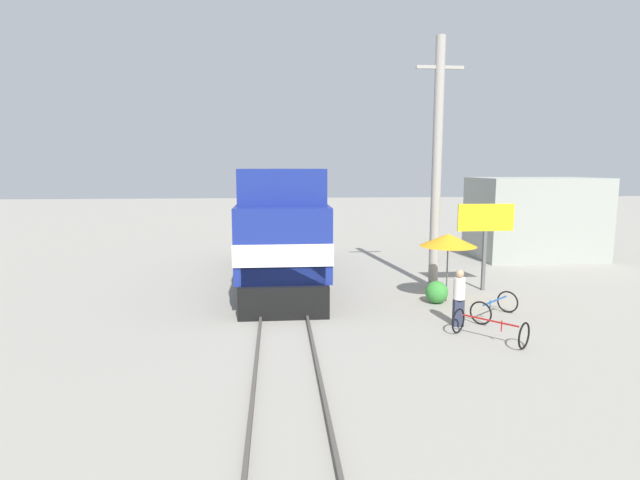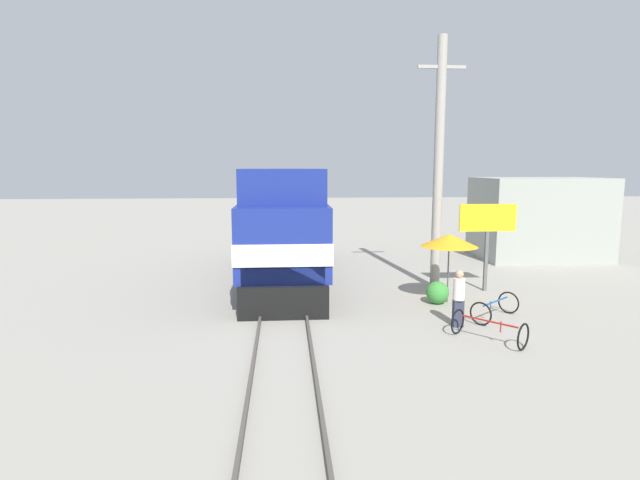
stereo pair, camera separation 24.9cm
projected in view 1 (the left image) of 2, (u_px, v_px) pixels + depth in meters
The scene contains 12 objects.
ground_plane at pixel (283, 302), 17.47m from camera, with size 120.00×120.00×0.00m, color gray.
rail_near at pixel (263, 301), 17.39m from camera, with size 0.08×41.32×0.15m, color #4C4742.
rail_far at pixel (304, 300), 17.52m from camera, with size 0.08×41.32×0.15m, color #4C4742.
locomotive at pixel (281, 235), 20.76m from camera, with size 3.12×12.29×4.64m.
utility_pole at pixel (437, 164), 19.00m from camera, with size 1.80×0.37×9.50m.
vendor_umbrella at pixel (448, 240), 17.27m from camera, with size 1.96×1.96×2.41m.
billboard_sign at pixel (486, 224), 18.85m from camera, with size 2.17×0.12×3.32m.
shrub_cluster at pixel (437, 292), 17.31m from camera, with size 0.78×0.78×0.78m, color #388C38.
person_bystander at pixel (459, 296), 14.73m from camera, with size 0.34×0.34×1.71m.
bicycle at pixel (495, 307), 15.57m from camera, with size 1.87×1.72×0.72m.
bicycle_spare at pixel (490, 328), 13.55m from camera, with size 1.81×1.90×0.72m.
building_block_distant at pixel (534, 218), 25.94m from camera, with size 6.14×4.05×4.15m, color #999E93.
Camera 1 is at (-0.19, -17.01, 4.69)m, focal length 28.00 mm.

